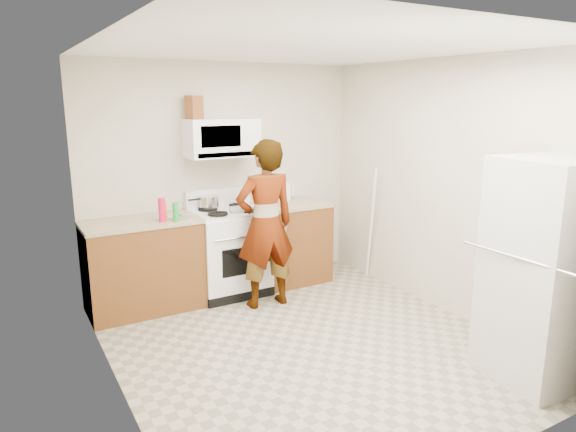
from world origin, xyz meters
TOP-DOWN VIEW (x-y plane):
  - floor at (0.00, 0.00)m, footprint 3.60×3.60m
  - back_wall at (0.00, 1.79)m, footprint 3.20×0.02m
  - right_wall at (1.59, 0.00)m, footprint 0.02×3.60m
  - cabinet_left at (-1.04, 1.49)m, footprint 1.12×0.62m
  - counter_left at (-1.04, 1.49)m, footprint 1.14×0.64m
  - cabinet_right at (0.68, 1.49)m, footprint 0.80×0.62m
  - counter_right at (0.68, 1.49)m, footprint 0.82×0.64m
  - gas_range at (-0.10, 1.48)m, footprint 0.76×0.65m
  - microwave at (-0.10, 1.61)m, footprint 0.76×0.38m
  - person at (0.08, 0.97)m, footprint 0.65×0.45m
  - fridge at (1.25, -1.33)m, footprint 0.77×0.77m
  - kettle at (0.72, 1.70)m, footprint 0.18×0.18m
  - jug at (-0.38, 1.65)m, footprint 0.18×0.18m
  - saucepan at (-0.25, 1.66)m, footprint 0.26×0.26m
  - tray at (0.00, 1.36)m, footprint 0.28×0.21m
  - bottle_spray at (-0.87, 1.32)m, footprint 0.08×0.08m
  - bottle_hot_sauce at (-0.84, 1.34)m, footprint 0.07×0.07m
  - bottle_green_cap at (-0.75, 1.25)m, footprint 0.07×0.07m
  - pot_lid at (-0.66, 1.38)m, footprint 0.34×0.34m
  - broom at (1.51, 1.04)m, footprint 0.15×0.28m

SIDE VIEW (x-z plane):
  - floor at x=0.00m, z-range 0.00..0.00m
  - cabinet_left at x=-1.04m, z-range 0.00..0.90m
  - cabinet_right at x=0.68m, z-range 0.00..0.90m
  - gas_range at x=-0.10m, z-range -0.08..1.05m
  - broom at x=1.51m, z-range 0.01..1.35m
  - fridge at x=1.25m, z-range 0.00..1.70m
  - person at x=0.08m, z-range 0.00..1.73m
  - counter_left at x=-1.04m, z-range 0.90..0.93m
  - counter_right at x=0.68m, z-range 0.90..0.93m
  - pot_lid at x=-0.66m, z-range 0.94..0.95m
  - tray at x=0.00m, z-range 0.93..0.98m
  - saucepan at x=-0.25m, z-range 0.95..1.07m
  - bottle_hot_sauce at x=-0.84m, z-range 0.94..1.10m
  - bottle_green_cap at x=-0.75m, z-range 0.94..1.13m
  - kettle at x=0.72m, z-range 0.94..1.13m
  - bottle_spray at x=-0.87m, z-range 0.94..1.17m
  - back_wall at x=0.00m, z-range 0.00..2.50m
  - right_wall at x=1.59m, z-range 0.00..2.50m
  - microwave at x=-0.10m, z-range 1.50..1.90m
  - jug at x=-0.38m, z-range 1.90..2.14m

